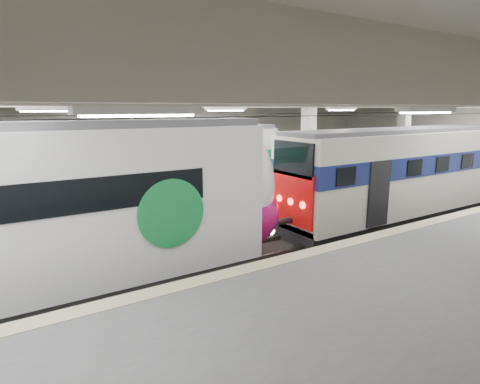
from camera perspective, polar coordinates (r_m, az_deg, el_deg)
station_hall at (r=12.12m, az=7.13°, el=3.54°), size 36.00×24.00×5.75m
modern_emu at (r=11.37m, az=-24.03°, el=-2.81°), size 14.64×3.02×4.68m
older_rer at (r=19.07m, az=21.64°, el=2.53°), size 12.35×2.73×4.12m
far_train at (r=17.45m, az=-15.14°, el=2.22°), size 13.22×3.31×4.22m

